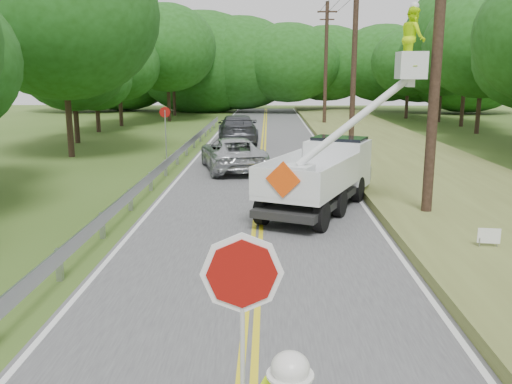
{
  "coord_description": "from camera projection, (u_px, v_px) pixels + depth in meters",
  "views": [
    {
      "loc": [
        0.29,
        -6.65,
        4.27
      ],
      "look_at": [
        0.0,
        6.0,
        1.5
      ],
      "focal_mm": 37.85,
      "sensor_mm": 36.0,
      "label": 1
    }
  ],
  "objects": [
    {
      "name": "road",
      "position": [
        261.0,
        186.0,
        21.09
      ],
      "size": [
        7.2,
        96.0,
        0.03
      ],
      "color": "#434345",
      "rests_on": "ground"
    },
    {
      "name": "guardrail",
      "position": [
        162.0,
        168.0,
        21.94
      ],
      "size": [
        0.18,
        48.0,
        0.77
      ],
      "color": "#9C9DA5",
      "rests_on": "ground"
    },
    {
      "name": "utility_poles",
      "position": [
        380.0,
        50.0,
        22.8
      ],
      "size": [
        1.6,
        43.3,
        10.0
      ],
      "color": "black",
      "rests_on": "ground"
    },
    {
      "name": "tall_grass_verge",
      "position": [
        443.0,
        183.0,
        20.9
      ],
      "size": [
        7.0,
        96.0,
        0.3
      ],
      "primitive_type": "cube",
      "color": "brown",
      "rests_on": "ground"
    },
    {
      "name": "treeline_left",
      "position": [
        103.0,
        46.0,
        34.31
      ],
      "size": [
        11.13,
        57.5,
        11.61
      ],
      "color": "#332319",
      "rests_on": "ground"
    },
    {
      "name": "treeline_horizon",
      "position": [
        255.0,
        63.0,
        61.13
      ],
      "size": [
        57.16,
        14.74,
        11.7
      ],
      "color": "#194610",
      "rests_on": "ground"
    },
    {
      "name": "bucket_truck",
      "position": [
        333.0,
        163.0,
        17.53
      ],
      "size": [
        4.91,
        6.32,
        6.07
      ],
      "color": "black",
      "rests_on": "road"
    },
    {
      "name": "suv_silver",
      "position": [
        233.0,
        154.0,
        24.39
      ],
      "size": [
        3.59,
        5.73,
        1.48
      ],
      "primitive_type": "imported",
      "rotation": [
        0.0,
        0.0,
        3.37
      ],
      "color": "#AFB2B6",
      "rests_on": "road"
    },
    {
      "name": "suv_darkgrey",
      "position": [
        237.0,
        129.0,
        34.2
      ],
      "size": [
        2.96,
        6.2,
        1.75
      ],
      "primitive_type": "imported",
      "rotation": [
        0.0,
        0.0,
        3.23
      ],
      "color": "#3F4046",
      "rests_on": "road"
    },
    {
      "name": "stop_sign_permanent",
      "position": [
        165.0,
        124.0,
        27.37
      ],
      "size": [
        0.56,
        0.15,
        2.68
      ],
      "color": "#9C9DA5",
      "rests_on": "ground"
    },
    {
      "name": "yard_sign",
      "position": [
        489.0,
        237.0,
        12.63
      ],
      "size": [
        0.51,
        0.1,
        0.75
      ],
      "color": "white",
      "rests_on": "ground"
    }
  ]
}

